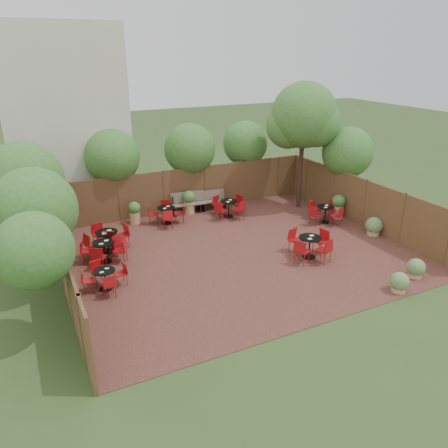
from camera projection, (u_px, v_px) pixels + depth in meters
name	position (u px, v px, depth m)	size (l,w,h in m)	color
ground	(236.00, 253.00, 16.01)	(80.00, 80.00, 0.00)	#354F23
courtyard_paving	(236.00, 252.00, 16.00)	(12.00, 10.00, 0.02)	#3D1D18
fence_back	(186.00, 190.00, 19.79)	(12.00, 0.08, 2.00)	#4E301D
fence_left	(61.00, 261.00, 13.19)	(0.08, 10.00, 2.00)	#4E301D
fence_right	(364.00, 203.00, 18.07)	(0.08, 10.00, 2.00)	#4E301D
neighbour_building	(64.00, 120.00, 19.33)	(5.00, 4.00, 8.00)	beige
overhang_foliage	(152.00, 168.00, 16.68)	(15.67, 10.33, 2.68)	#316821
courtyard_tree	(304.00, 119.00, 19.07)	(2.96, 2.90, 5.69)	black
park_bench_left	(211.00, 200.00, 20.12)	(1.42, 0.49, 0.87)	brown
park_bench_right	(188.00, 202.00, 19.66)	(1.59, 0.67, 0.96)	brown
bistro_tables	(199.00, 232.00, 16.61)	(11.10, 6.92, 0.91)	black
planters	(191.00, 209.00, 18.68)	(11.86, 4.09, 1.05)	tan
low_shrubs	(391.00, 251.00, 15.33)	(3.12, 4.32, 0.73)	tan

